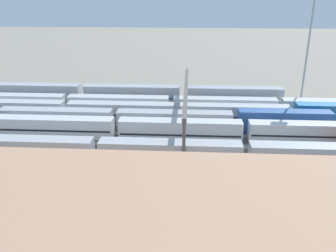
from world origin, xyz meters
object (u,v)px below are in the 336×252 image
train_on_track_0 (132,96)px  train_on_track_1 (165,105)px  train_on_track_2 (167,112)px  maintenance_shed (83,252)px  train_on_track_4 (245,131)px  train_on_track_3 (104,119)px  signal_gantry (186,94)px  train_on_track_6 (245,154)px  light_mast_0 (310,29)px

train_on_track_0 → train_on_track_1: (-8.41, 5.00, -0.54)m
train_on_track_2 → maintenance_shed: bearing=85.0°
train_on_track_0 → train_on_track_4: (-24.35, 20.00, -0.61)m
train_on_track_2 → train_on_track_3: size_ratio=1.00×
train_on_track_0 → train_on_track_4: bearing=140.6°
train_on_track_0 → signal_gantry: size_ratio=2.04×
train_on_track_1 → train_on_track_4: bearing=136.7°
train_on_track_4 → maintenance_shed: 42.72m
train_on_track_4 → train_on_track_3: train_on_track_3 is taller
train_on_track_0 → train_on_track_4: size_ratio=0.75×
train_on_track_6 → signal_gantry: (9.86, -15.00, 5.63)m
train_on_track_4 → train_on_track_1: bearing=-43.3°
train_on_track_4 → train_on_track_1: train_on_track_1 is taller
train_on_track_4 → train_on_track_2: bearing=-33.3°
train_on_track_2 → signal_gantry: (-4.00, 5.00, 5.60)m
signal_gantry → train_on_track_0: bearing=-48.8°
train_on_track_6 → train_on_track_2: train_on_track_2 is taller
train_on_track_0 → signal_gantry: (-13.13, 15.00, 5.05)m
light_mast_0 → signal_gantry: light_mast_0 is taller
train_on_track_0 → train_on_track_1: train_on_track_0 is taller
train_on_track_6 → maintenance_shed: (18.06, 27.89, 3.58)m
maintenance_shed → train_on_track_1: bearing=-93.8°
train_on_track_1 → maintenance_shed: (3.47, 52.89, 3.53)m
train_on_track_1 → train_on_track_6: bearing=120.3°
train_on_track_6 → train_on_track_1: 28.94m
light_mast_0 → train_on_track_4: bearing=54.5°
light_mast_0 → maintenance_shed: 72.31m
train_on_track_3 → train_on_track_1: (-11.75, -10.00, -0.02)m
train_on_track_2 → train_on_track_6: bearing=124.7°
train_on_track_3 → maintenance_shed: maintenance_shed is taller
train_on_track_3 → maintenance_shed: bearing=100.9°
train_on_track_4 → train_on_track_3: size_ratio=1.06×
train_on_track_4 → train_on_track_3: (27.69, -5.00, 0.09)m
train_on_track_6 → train_on_track_0: size_ratio=1.34×
train_on_track_0 → train_on_track_2: bearing=132.4°
train_on_track_2 → train_on_track_3: (12.48, 5.00, 0.03)m
light_mast_0 → maintenance_shed: light_mast_0 is taller
train_on_track_0 → train_on_track_3: (3.35, 15.00, -0.52)m
train_on_track_6 → train_on_track_1: size_ratio=0.69×
light_mast_0 → maintenance_shed: bearing=59.5°
train_on_track_0 → train_on_track_4: train_on_track_0 is taller
maintenance_shed → light_mast_0: bearing=-120.5°
train_on_track_6 → signal_gantry: size_ratio=2.73×
train_on_track_3 → train_on_track_1: same height
train_on_track_6 → signal_gantry: 18.81m
train_on_track_3 → light_mast_0: 50.71m
train_on_track_4 → signal_gantry: 13.52m
train_on_track_2 → maintenance_shed: size_ratio=1.78×
train_on_track_6 → train_on_track_2: size_ratio=1.06×
train_on_track_3 → maintenance_shed: size_ratio=1.78×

